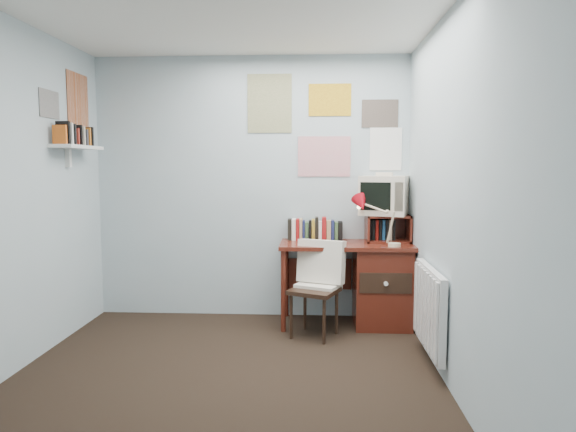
% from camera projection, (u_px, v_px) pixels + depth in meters
% --- Properties ---
extents(ground, '(3.50, 3.50, 0.00)m').
position_uv_depth(ground, '(219.00, 392.00, 3.33)').
color(ground, black).
rests_on(ground, ground).
extents(back_wall, '(3.00, 0.02, 2.50)m').
position_uv_depth(back_wall, '(251.00, 188.00, 4.95)').
color(back_wall, '#ACBDC5').
rests_on(back_wall, ground).
extents(right_wall, '(0.02, 3.50, 2.50)m').
position_uv_depth(right_wall, '(460.00, 201.00, 3.13)').
color(right_wall, '#ACBDC5').
rests_on(right_wall, ground).
extents(desk, '(1.20, 0.55, 0.76)m').
position_uv_depth(desk, '(375.00, 282.00, 4.70)').
color(desk, '#5D2015').
rests_on(desk, ground).
extents(desk_chair, '(0.53, 0.52, 0.80)m').
position_uv_depth(desk_chair, '(314.00, 291.00, 4.38)').
color(desk_chair, black).
rests_on(desk_chair, ground).
extents(desk_lamp, '(0.32, 0.29, 0.40)m').
position_uv_depth(desk_lamp, '(395.00, 224.00, 4.46)').
color(desk_lamp, '#B70C18').
rests_on(desk_lamp, desk).
extents(tv_riser, '(0.40, 0.30, 0.25)m').
position_uv_depth(tv_riser, '(388.00, 228.00, 4.76)').
color(tv_riser, '#5D2015').
rests_on(tv_riser, desk).
extents(crt_tv, '(0.50, 0.48, 0.39)m').
position_uv_depth(crt_tv, '(384.00, 194.00, 4.75)').
color(crt_tv, beige).
rests_on(crt_tv, tv_riser).
extents(book_row, '(0.60, 0.14, 0.22)m').
position_uv_depth(book_row, '(320.00, 228.00, 4.86)').
color(book_row, '#5D2015').
rests_on(book_row, desk).
extents(radiator, '(0.09, 0.80, 0.60)m').
position_uv_depth(radiator, '(430.00, 308.00, 3.76)').
color(radiator, white).
rests_on(radiator, right_wall).
extents(wall_shelf, '(0.20, 0.62, 0.24)m').
position_uv_depth(wall_shelf, '(77.00, 147.00, 4.34)').
color(wall_shelf, white).
rests_on(wall_shelf, left_wall).
extents(posters_back, '(1.20, 0.01, 0.90)m').
position_uv_depth(posters_back, '(324.00, 125.00, 4.85)').
color(posters_back, white).
rests_on(posters_back, back_wall).
extents(posters_left, '(0.01, 0.70, 0.60)m').
position_uv_depth(posters_left, '(64.00, 102.00, 4.31)').
color(posters_left, white).
rests_on(posters_left, left_wall).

